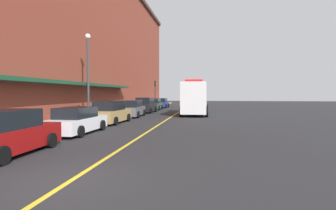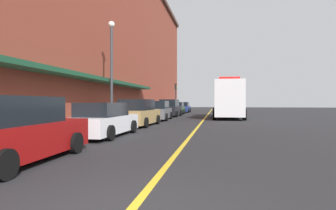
# 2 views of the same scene
# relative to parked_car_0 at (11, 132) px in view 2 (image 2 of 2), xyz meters

# --- Properties ---
(ground_plane) EXTENTS (112.00, 112.00, 0.00)m
(ground_plane) POSITION_rel_parked_car_0_xyz_m (3.92, 22.47, -0.80)
(ground_plane) COLOR #232326
(sidewalk_left) EXTENTS (2.40, 70.00, 0.15)m
(sidewalk_left) POSITION_rel_parked_car_0_xyz_m (-2.28, 22.47, -0.73)
(sidewalk_left) COLOR #ADA8A0
(sidewalk_left) RESTS_ON ground
(lane_center_stripe) EXTENTS (0.16, 70.00, 0.01)m
(lane_center_stripe) POSITION_rel_parked_car_0_xyz_m (3.92, 22.47, -0.80)
(lane_center_stripe) COLOR gold
(lane_center_stripe) RESTS_ON ground
(brick_building_left) EXTENTS (12.44, 64.00, 18.06)m
(brick_building_left) POSITION_rel_parked_car_0_xyz_m (-9.12, 21.46, 8.23)
(brick_building_left) COLOR brown
(brick_building_left) RESTS_ON ground
(parked_car_0) EXTENTS (2.21, 4.89, 1.71)m
(parked_car_0) POSITION_rel_parked_car_0_xyz_m (0.00, 0.00, 0.00)
(parked_car_0) COLOR maroon
(parked_car_0) RESTS_ON ground
(parked_car_1) EXTENTS (2.01, 4.79, 1.53)m
(parked_car_1) POSITION_rel_parked_car_0_xyz_m (0.05, 5.79, -0.07)
(parked_car_1) COLOR silver
(parked_car_1) RESTS_ON ground
(parked_car_2) EXTENTS (2.20, 4.88, 1.73)m
(parked_car_2) POSITION_rel_parked_car_0_xyz_m (-0.01, 11.51, 0.01)
(parked_car_2) COLOR #A5844C
(parked_car_2) RESTS_ON ground
(parked_car_3) EXTENTS (2.22, 4.90, 1.65)m
(parked_car_3) POSITION_rel_parked_car_0_xyz_m (0.01, 17.59, -0.03)
(parked_car_3) COLOR #595B60
(parked_car_3) RESTS_ON ground
(parked_car_4) EXTENTS (2.23, 4.52, 1.83)m
(parked_car_4) POSITION_rel_parked_car_0_xyz_m (0.03, 23.64, 0.05)
(parked_car_4) COLOR black
(parked_car_4) RESTS_ON ground
(parked_car_5) EXTENTS (2.13, 4.81, 1.55)m
(parked_car_5) POSITION_rel_parked_car_0_xyz_m (-0.10, 29.79, -0.07)
(parked_car_5) COLOR #2D5133
(parked_car_5) RESTS_ON ground
(parked_car_6) EXTENTS (2.13, 4.50, 1.55)m
(parked_car_6) POSITION_rel_parked_car_0_xyz_m (-0.04, 35.81, -0.07)
(parked_car_6) COLOR navy
(parked_car_6) RESTS_ON ground
(box_truck) EXTENTS (2.82, 8.44, 3.69)m
(box_truck) POSITION_rel_parked_car_0_xyz_m (6.11, 21.32, 0.96)
(box_truck) COLOR silver
(box_truck) RESTS_ON ground
(parking_meter_0) EXTENTS (0.14, 0.18, 1.33)m
(parking_meter_0) POSITION_rel_parked_car_0_xyz_m (-1.43, 9.07, 0.26)
(parking_meter_0) COLOR #4C4C51
(parking_meter_0) RESTS_ON sidewalk_left
(parking_meter_1) EXTENTS (0.14, 0.18, 1.33)m
(parking_meter_1) POSITION_rel_parked_car_0_xyz_m (-1.43, 17.31, 0.26)
(parking_meter_1) COLOR #4C4C51
(parking_meter_1) RESTS_ON sidewalk_left
(street_lamp_left) EXTENTS (0.44, 0.44, 6.94)m
(street_lamp_left) POSITION_rel_parked_car_0_xyz_m (-2.03, 12.03, 3.60)
(street_lamp_left) COLOR #33383D
(street_lamp_left) RESTS_ON sidewalk_left
(traffic_light_near) EXTENTS (0.38, 0.36, 4.30)m
(traffic_light_near) POSITION_rel_parked_car_0_xyz_m (-1.37, 37.44, 2.35)
(traffic_light_near) COLOR #232326
(traffic_light_near) RESTS_ON sidewalk_left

